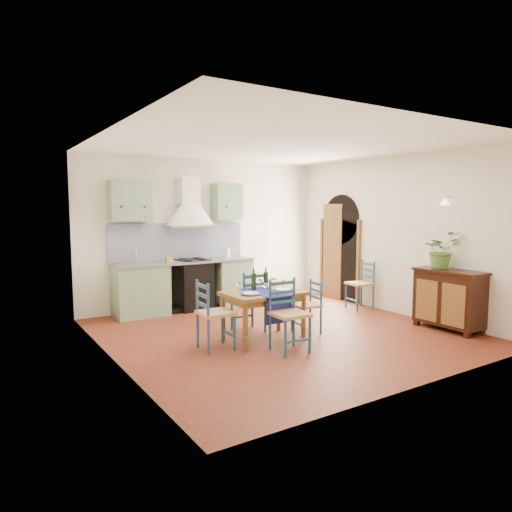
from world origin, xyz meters
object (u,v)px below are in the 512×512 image
Objects in this scene: dining_table at (264,297)px; sideboard at (449,297)px; potted_plant at (441,250)px; chair_near at (288,314)px.

sideboard is at bearing -21.43° from dining_table.
potted_plant reaches higher than dining_table.
potted_plant reaches higher than chair_near.
chair_near is 2.75m from sideboard.
dining_table reaches higher than sideboard.
potted_plant reaches higher than sideboard.
dining_table is 0.58m from chair_near.
chair_near is at bearing 169.61° from sideboard.
sideboard is 1.80× the size of potted_plant.
dining_table is at bearing 158.57° from sideboard.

